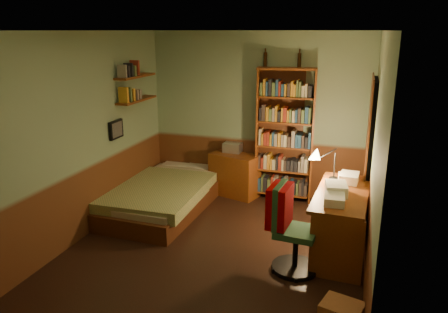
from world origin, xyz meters
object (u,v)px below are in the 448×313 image
(bed, at_px, (164,185))
(bookshelf, at_px, (284,136))
(desk, at_px, (340,222))
(desk_lamp, at_px, (335,154))
(dresser, at_px, (234,175))
(office_chair, at_px, (296,230))
(mini_stereo, at_px, (233,147))

(bed, height_order, bookshelf, bookshelf)
(bookshelf, distance_m, desk, 1.91)
(desk_lamp, bearing_deg, bookshelf, 120.42)
(dresser, height_order, desk, desk)
(bed, xyz_separation_m, desk, (2.63, -0.63, 0.04))
(office_chair, bearing_deg, dresser, 127.54)
(desk, relative_size, office_chair, 1.46)
(mini_stereo, height_order, desk, mini_stereo)
(bed, bearing_deg, office_chair, -27.95)
(dresser, distance_m, bookshelf, 1.04)
(desk, bearing_deg, bed, 169.58)
(bookshelf, xyz_separation_m, office_chair, (0.53, -2.13, -0.55))
(bed, distance_m, mini_stereo, 1.30)
(office_chair, bearing_deg, bookshelf, 108.96)
(dresser, height_order, office_chair, office_chair)
(desk_lamp, bearing_deg, desk, -81.38)
(bookshelf, height_order, office_chair, bookshelf)
(desk_lamp, xyz_separation_m, office_chair, (-0.30, -1.07, -0.61))
(bed, bearing_deg, mini_stereo, 50.23)
(office_chair, bearing_deg, mini_stereo, 127.38)
(mini_stereo, distance_m, desk_lamp, 2.03)
(dresser, bearing_deg, desk, -22.19)
(bed, xyz_separation_m, bookshelf, (1.66, 0.88, 0.69))
(bed, bearing_deg, desk_lamp, -2.32)
(mini_stereo, height_order, desk_lamp, desk_lamp)
(dresser, distance_m, desk_lamp, 2.03)
(dresser, relative_size, desk, 0.55)
(dresser, height_order, mini_stereo, mini_stereo)
(office_chair, bearing_deg, desk_lamp, 79.21)
(mini_stereo, xyz_separation_m, desk, (1.82, -1.55, -0.39))
(bed, relative_size, desk, 1.62)
(dresser, height_order, desk_lamp, desk_lamp)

